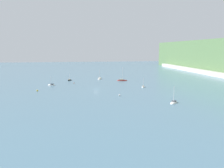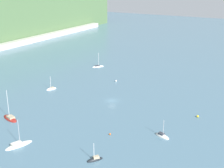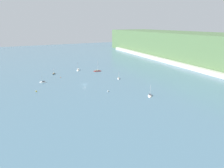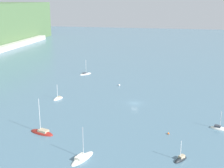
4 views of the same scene
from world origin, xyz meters
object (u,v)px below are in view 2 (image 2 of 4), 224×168
(mooring_buoy_1, at_px, (110,134))
(sailboat_1, at_px, (10,119))
(sailboat_2, at_px, (19,145))
(sailboat_4, at_px, (98,67))
(mooring_buoy_0, at_px, (198,116))
(mooring_buoy_2, at_px, (116,81))
(sailboat_0, at_px, (95,160))
(sailboat_5, at_px, (162,136))
(sailboat_3, at_px, (51,89))

(mooring_buoy_1, bearing_deg, sailboat_1, 100.95)
(sailboat_2, height_order, mooring_buoy_1, sailboat_2)
(sailboat_1, distance_m, sailboat_4, 74.28)
(sailboat_2, height_order, sailboat_4, sailboat_2)
(mooring_buoy_0, xyz_separation_m, mooring_buoy_2, (20.99, 45.15, 0.02))
(sailboat_2, distance_m, sailboat_4, 89.60)
(sailboat_2, bearing_deg, sailboat_0, -60.01)
(mooring_buoy_0, relative_size, mooring_buoy_2, 0.95)
(sailboat_4, distance_m, sailboat_5, 85.11)
(sailboat_2, relative_size, mooring_buoy_2, 10.67)
(mooring_buoy_1, bearing_deg, mooring_buoy_0, -37.85)
(sailboat_2, bearing_deg, mooring_buoy_0, -22.65)
(sailboat_2, height_order, sailboat_5, sailboat_2)
(sailboat_0, relative_size, sailboat_1, 0.53)
(mooring_buoy_0, height_order, mooring_buoy_2, mooring_buoy_2)
(sailboat_0, xyz_separation_m, sailboat_4, (81.38, 49.43, -0.03))
(sailboat_0, distance_m, sailboat_2, 24.70)
(sailboat_1, relative_size, sailboat_3, 1.66)
(mooring_buoy_2, bearing_deg, sailboat_5, -136.34)
(sailboat_5, distance_m, mooring_buoy_2, 56.69)
(mooring_buoy_0, bearing_deg, sailboat_2, 138.12)
(sailboat_3, bearing_deg, mooring_buoy_0, 116.85)
(mooring_buoy_0, bearing_deg, sailboat_3, 92.40)
(sailboat_1, xyz_separation_m, mooring_buoy_1, (7.17, -37.06, 0.19))
(sailboat_3, bearing_deg, sailboat_4, -153.67)
(mooring_buoy_1, relative_size, mooring_buoy_2, 0.68)
(sailboat_3, height_order, sailboat_4, sailboat_4)
(sailboat_1, relative_size, sailboat_4, 1.40)
(sailboat_2, xyz_separation_m, mooring_buoy_1, (19.40, -20.63, 0.16))
(sailboat_4, relative_size, mooring_buoy_0, 10.25)
(sailboat_1, relative_size, sailboat_5, 1.70)
(sailboat_4, relative_size, mooring_buoy_1, 14.43)
(sailboat_5, distance_m, mooring_buoy_1, 16.66)
(mooring_buoy_2, bearing_deg, sailboat_4, 49.62)
(sailboat_3, bearing_deg, sailboat_5, 98.25)
(sailboat_2, bearing_deg, sailboat_5, -34.18)
(mooring_buoy_0, bearing_deg, sailboat_1, 120.53)
(mooring_buoy_0, bearing_deg, sailboat_5, 163.27)
(sailboat_0, relative_size, mooring_buoy_2, 7.19)
(sailboat_4, bearing_deg, sailboat_1, -134.81)
(sailboat_2, relative_size, sailboat_4, 1.09)
(sailboat_2, distance_m, mooring_buoy_1, 28.32)
(sailboat_0, bearing_deg, mooring_buoy_0, -167.85)
(mooring_buoy_1, bearing_deg, sailboat_3, 61.23)
(sailboat_5, height_order, mooring_buoy_2, sailboat_5)
(sailboat_0, height_order, sailboat_4, sailboat_4)
(sailboat_3, bearing_deg, mooring_buoy_2, 163.85)
(sailboat_0, distance_m, sailboat_5, 24.70)
(sailboat_0, relative_size, mooring_buoy_1, 10.62)
(sailboat_4, xyz_separation_m, mooring_buoy_2, (-18.48, -21.73, 0.35))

